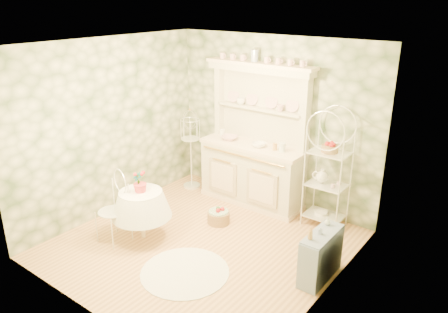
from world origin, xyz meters
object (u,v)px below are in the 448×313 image
Objects in this scene: side_shelf at (321,255)px; cafe_chair at (112,210)px; kitchen_dresser at (253,136)px; round_table at (142,212)px; birdcage_stand at (191,152)px; floor_basket at (219,216)px; bakers_rack at (328,165)px.

cafe_chair is at bearing -160.13° from side_shelf.
round_table is (-0.58, -1.89, -0.75)m from kitchen_dresser.
floor_basket is at bearing -32.09° from birdcage_stand.
round_table is (-2.41, -0.65, 0.08)m from side_shelf.
birdcage_stand is at bearing 160.55° from side_shelf.
kitchen_dresser reaches higher than floor_basket.
kitchen_dresser is at bearing 72.79° from round_table.
kitchen_dresser is 2.39× the size of cafe_chair.
round_table reaches higher than floor_basket.
bakers_rack reaches higher than birdcage_stand.
kitchen_dresser is 3.10× the size of side_shelf.
birdcage_stand is at bearing -172.81° from kitchen_dresser.
round_table is 0.40m from cafe_chair.
birdcage_stand is (-2.49, -0.16, -0.29)m from bakers_rack.
bakers_rack is 1.79m from floor_basket.
bakers_rack is 2.60× the size of side_shelf.
birdcage_stand is (-3.02, 1.08, 0.35)m from side_shelf.
kitchen_dresser is at bearing 179.78° from bakers_rack.
cafe_chair is at bearing -134.91° from bakers_rack.
cafe_chair is (-0.26, -0.30, 0.08)m from round_table.
kitchen_dresser is at bearing 146.27° from side_shelf.
side_shelf is 0.55× the size of birdcage_stand.
bakers_rack is 3.10m from cafe_chair.
kitchen_dresser is at bearing 82.17° from cafe_chair.
birdcage_stand is at bearing 109.32° from round_table.
kitchen_dresser is 2.44m from cafe_chair.
kitchen_dresser is 1.31m from bakers_rack.
bakers_rack is at bearing 0.42° from kitchen_dresser.
cafe_chair reaches higher than floor_basket.
round_table is (-1.88, -1.90, -0.56)m from bakers_rack.
birdcage_stand is (-1.19, -0.15, -0.47)m from kitchen_dresser.
bakers_rack is at bearing 3.67° from birdcage_stand.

